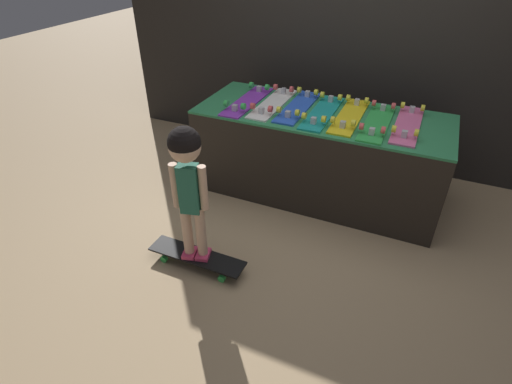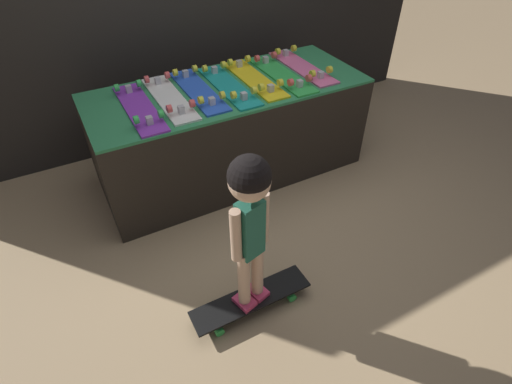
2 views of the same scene
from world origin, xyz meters
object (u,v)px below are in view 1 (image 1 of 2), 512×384
at_px(skateboard_blue_on_rack, 298,106).
at_px(skateboard_yellow_on_rack, 350,115).
at_px(skateboard_on_floor, 197,257).
at_px(child, 187,172).
at_px(skateboard_purple_on_rack, 248,100).
at_px(skateboard_pink_on_rack, 408,124).
at_px(skateboard_green_on_rack, 377,121).
at_px(skateboard_teal_on_rack, 322,112).
at_px(skateboard_white_on_rack, 273,103).

height_order(skateboard_blue_on_rack, skateboard_yellow_on_rack, same).
bearing_deg(skateboard_on_floor, skateboard_yellow_on_rack, 61.20).
distance_m(skateboard_yellow_on_rack, child, 1.50).
bearing_deg(skateboard_yellow_on_rack, skateboard_purple_on_rack, -177.67).
distance_m(skateboard_pink_on_rack, child, 1.78).
relative_size(skateboard_blue_on_rack, skateboard_pink_on_rack, 1.00).
bearing_deg(skateboard_on_floor, skateboard_green_on_rack, 53.50).
height_order(skateboard_yellow_on_rack, skateboard_green_on_rack, same).
height_order(skateboard_teal_on_rack, skateboard_pink_on_rack, same).
bearing_deg(skateboard_purple_on_rack, skateboard_yellow_on_rack, 2.33).
distance_m(skateboard_white_on_rack, skateboard_blue_on_rack, 0.23).
distance_m(skateboard_purple_on_rack, skateboard_white_on_rack, 0.23).
bearing_deg(skateboard_green_on_rack, skateboard_purple_on_rack, -179.80).
xyz_separation_m(skateboard_white_on_rack, skateboard_blue_on_rack, (0.23, 0.02, 0.00)).
bearing_deg(child, skateboard_blue_on_rack, 63.56).
xyz_separation_m(skateboard_purple_on_rack, skateboard_blue_on_rack, (0.45, 0.05, 0.00)).
height_order(skateboard_white_on_rack, skateboard_teal_on_rack, same).
xyz_separation_m(skateboard_green_on_rack, skateboard_on_floor, (-0.95, -1.28, -0.71)).
bearing_deg(skateboard_teal_on_rack, skateboard_yellow_on_rack, 4.82).
bearing_deg(skateboard_pink_on_rack, skateboard_green_on_rack, -167.11).
relative_size(skateboard_green_on_rack, child, 0.76).
relative_size(skateboard_pink_on_rack, skateboard_on_floor, 1.05).
bearing_deg(child, skateboard_white_on_rack, 73.08).
distance_m(skateboard_yellow_on_rack, skateboard_green_on_rack, 0.23).
bearing_deg(skateboard_yellow_on_rack, child, -118.80).
height_order(skateboard_white_on_rack, skateboard_pink_on_rack, same).
bearing_deg(skateboard_yellow_on_rack, skateboard_teal_on_rack, -175.18).
bearing_deg(skateboard_blue_on_rack, skateboard_green_on_rack, -4.27).
bearing_deg(skateboard_blue_on_rack, skateboard_on_floor, -101.52).
relative_size(skateboard_purple_on_rack, skateboard_green_on_rack, 1.00).
height_order(skateboard_blue_on_rack, skateboard_on_floor, skateboard_blue_on_rack).
relative_size(skateboard_white_on_rack, skateboard_pink_on_rack, 1.00).
distance_m(skateboard_green_on_rack, skateboard_pink_on_rack, 0.23).
xyz_separation_m(skateboard_purple_on_rack, skateboard_on_floor, (0.18, -1.28, -0.71)).
relative_size(skateboard_purple_on_rack, skateboard_teal_on_rack, 1.00).
distance_m(skateboard_teal_on_rack, skateboard_green_on_rack, 0.45).
bearing_deg(skateboard_yellow_on_rack, skateboard_blue_on_rack, 177.75).
bearing_deg(skateboard_yellow_on_rack, skateboard_green_on_rack, -8.27).
distance_m(skateboard_blue_on_rack, skateboard_green_on_rack, 0.68).
relative_size(skateboard_white_on_rack, skateboard_blue_on_rack, 1.00).
bearing_deg(skateboard_white_on_rack, skateboard_pink_on_rack, 0.86).
distance_m(skateboard_purple_on_rack, skateboard_blue_on_rack, 0.45).
bearing_deg(skateboard_blue_on_rack, skateboard_pink_on_rack, 0.07).
distance_m(skateboard_teal_on_rack, skateboard_on_floor, 1.56).
height_order(skateboard_white_on_rack, skateboard_on_floor, skateboard_white_on_rack).
distance_m(skateboard_purple_on_rack, skateboard_yellow_on_rack, 0.90).
height_order(skateboard_white_on_rack, skateboard_blue_on_rack, same).
relative_size(skateboard_yellow_on_rack, child, 0.76).
bearing_deg(skateboard_white_on_rack, skateboard_on_floor, -91.99).
height_order(skateboard_purple_on_rack, skateboard_white_on_rack, same).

